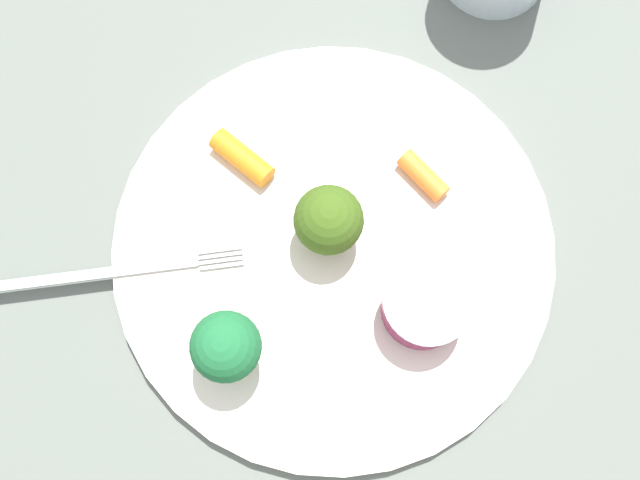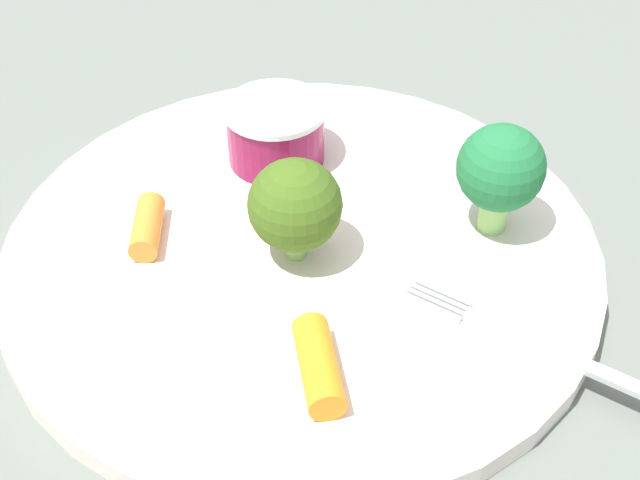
% 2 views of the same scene
% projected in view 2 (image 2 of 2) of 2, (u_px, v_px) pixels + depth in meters
% --- Properties ---
extents(ground_plane, '(2.40, 2.40, 0.00)m').
position_uv_depth(ground_plane, '(302.00, 262.00, 0.42)').
color(ground_plane, '#5C635D').
extents(plate, '(0.28, 0.28, 0.01)m').
position_uv_depth(plate, '(301.00, 253.00, 0.42)').
color(plate, silver).
rests_on(plate, ground_plane).
extents(sauce_cup, '(0.05, 0.05, 0.03)m').
position_uv_depth(sauce_cup, '(276.00, 133.00, 0.45)').
color(sauce_cup, maroon).
rests_on(sauce_cup, plate).
extents(broccoli_floret_0, '(0.04, 0.04, 0.06)m').
position_uv_depth(broccoli_floret_0, '(501.00, 170.00, 0.40)').
color(broccoli_floret_0, '#90C669').
rests_on(broccoli_floret_0, plate).
extents(broccoli_floret_1, '(0.04, 0.04, 0.05)m').
position_uv_depth(broccoli_floret_1, '(294.00, 206.00, 0.39)').
color(broccoli_floret_1, '#8BB85D').
rests_on(broccoli_floret_1, plate).
extents(carrot_stick_0, '(0.02, 0.04, 0.01)m').
position_uv_depth(carrot_stick_0, '(147.00, 227.00, 0.41)').
color(carrot_stick_0, orange).
rests_on(carrot_stick_0, plate).
extents(carrot_stick_1, '(0.03, 0.05, 0.02)m').
position_uv_depth(carrot_stick_1, '(319.00, 365.00, 0.35)').
color(carrot_stick_1, orange).
rests_on(carrot_stick_1, plate).
extents(fork, '(0.17, 0.06, 0.00)m').
position_uv_depth(fork, '(585.00, 366.00, 0.36)').
color(fork, '#B9BCBA').
rests_on(fork, plate).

